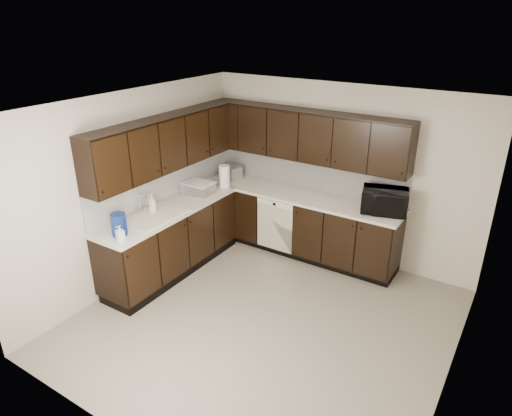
{
  "coord_description": "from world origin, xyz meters",
  "views": [
    {
      "loc": [
        2.28,
        -3.76,
        3.37
      ],
      "look_at": [
        -0.51,
        0.6,
        1.12
      ],
      "focal_mm": 32.0,
      "sensor_mm": 36.0,
      "label": 1
    }
  ],
  "objects": [
    {
      "name": "floor",
      "position": [
        0.0,
        0.0,
        0.0
      ],
      "size": [
        4.0,
        4.0,
        0.0
      ],
      "primitive_type": "plane",
      "color": "gray",
      "rests_on": "ground"
    },
    {
      "name": "dishwasher",
      "position": [
        -0.7,
        1.41,
        0.55
      ],
      "size": [
        0.58,
        0.04,
        0.78
      ],
      "color": "beige",
      "rests_on": "lower_cabinets"
    },
    {
      "name": "countertop",
      "position": [
        -1.01,
        1.11,
        0.92
      ],
      "size": [
        3.03,
        2.83,
        0.04
      ],
      "color": "beige",
      "rests_on": "lower_cabinets"
    },
    {
      "name": "blue_pitcher",
      "position": [
        -1.65,
        -0.58,
        1.07
      ],
      "size": [
        0.19,
        0.19,
        0.27
      ],
      "primitive_type": "cylinder",
      "rotation": [
        0.0,
        0.0,
        0.09
      ],
      "color": "navy",
      "rests_on": "countertop"
    },
    {
      "name": "wall_left",
      "position": [
        -2.0,
        0.0,
        1.25
      ],
      "size": [
        0.02,
        4.0,
        2.5
      ],
      "primitive_type": "cube",
      "color": "beige",
      "rests_on": "floor"
    },
    {
      "name": "lower_cabinets",
      "position": [
        -1.01,
        1.11,
        0.41
      ],
      "size": [
        3.0,
        2.8,
        0.9
      ],
      "color": "black",
      "rests_on": "floor"
    },
    {
      "name": "paper_towel_roll",
      "position": [
        -1.54,
        1.35,
        1.11
      ],
      "size": [
        0.2,
        0.2,
        0.34
      ],
      "primitive_type": "cylinder",
      "rotation": [
        0.0,
        0.0,
        0.4
      ],
      "color": "white",
      "rests_on": "countertop"
    },
    {
      "name": "soap_bottle_b",
      "position": [
        -1.77,
        0.08,
        1.08
      ],
      "size": [
        0.1,
        0.11,
        0.27
      ],
      "primitive_type": "imported",
      "rotation": [
        0.0,
        0.0,
        0.01
      ],
      "color": "gray",
      "rests_on": "countertop"
    },
    {
      "name": "storage_bin",
      "position": [
        -1.71,
        0.94,
        1.02
      ],
      "size": [
        0.44,
        0.35,
        0.16
      ],
      "primitive_type": "cube",
      "rotation": [
        0.0,
        0.0,
        0.15
      ],
      "color": "silver",
      "rests_on": "countertop"
    },
    {
      "name": "wall_back",
      "position": [
        0.0,
        2.0,
        1.25
      ],
      "size": [
        4.0,
        0.02,
        2.5
      ],
      "primitive_type": "cube",
      "color": "beige",
      "rests_on": "floor"
    },
    {
      "name": "microwave",
      "position": [
        0.75,
        1.72,
        1.1
      ],
      "size": [
        0.66,
        0.53,
        0.32
      ],
      "primitive_type": "imported",
      "rotation": [
        0.0,
        0.0,
        0.28
      ],
      "color": "black",
      "rests_on": "countertop"
    },
    {
      "name": "soap_bottle_a",
      "position": [
        -1.53,
        -0.68,
        1.03
      ],
      "size": [
        0.11,
        0.11,
        0.19
      ],
      "primitive_type": "imported",
      "rotation": [
        0.0,
        0.0,
        -0.34
      ],
      "color": "gray",
      "rests_on": "countertop"
    },
    {
      "name": "wall_front",
      "position": [
        0.0,
        -2.0,
        1.25
      ],
      "size": [
        4.0,
        0.02,
        2.5
      ],
      "primitive_type": "cube",
      "color": "beige",
      "rests_on": "floor"
    },
    {
      "name": "backsplash",
      "position": [
        -1.22,
        1.32,
        1.18
      ],
      "size": [
        3.0,
        2.8,
        0.48
      ],
      "color": "white",
      "rests_on": "countertop"
    },
    {
      "name": "teal_tumbler",
      "position": [
        -1.52,
        1.35,
        1.03
      ],
      "size": [
        0.08,
        0.08,
        0.18
      ],
      "primitive_type": "cylinder",
      "rotation": [
        0.0,
        0.0,
        0.06
      ],
      "color": "#0D907C",
      "rests_on": "countertop"
    },
    {
      "name": "ceiling",
      "position": [
        0.0,
        0.0,
        2.5
      ],
      "size": [
        4.0,
        4.0,
        0.0
      ],
      "primitive_type": "plane",
      "rotation": [
        3.14,
        0.0,
        0.0
      ],
      "color": "white",
      "rests_on": "wall_back"
    },
    {
      "name": "wall_right",
      "position": [
        2.0,
        0.0,
        1.25
      ],
      "size": [
        0.02,
        4.0,
        2.5
      ],
      "primitive_type": "cube",
      "color": "beige",
      "rests_on": "floor"
    },
    {
      "name": "upper_cabinets",
      "position": [
        -1.1,
        1.2,
        1.77
      ],
      "size": [
        3.0,
        2.8,
        0.7
      ],
      "color": "black",
      "rests_on": "wall_back"
    },
    {
      "name": "sink",
      "position": [
        -1.68,
        -0.01,
        0.88
      ],
      "size": [
        0.54,
        0.82,
        0.42
      ],
      "color": "beige",
      "rests_on": "countertop"
    },
    {
      "name": "toaster_oven",
      "position": [
        -1.7,
        1.72,
        1.04
      ],
      "size": [
        0.35,
        0.29,
        0.19
      ],
      "primitive_type": "cube",
      "rotation": [
        0.0,
        0.0,
        -0.22
      ],
      "color": "#B8B8BA",
      "rests_on": "countertop"
    }
  ]
}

